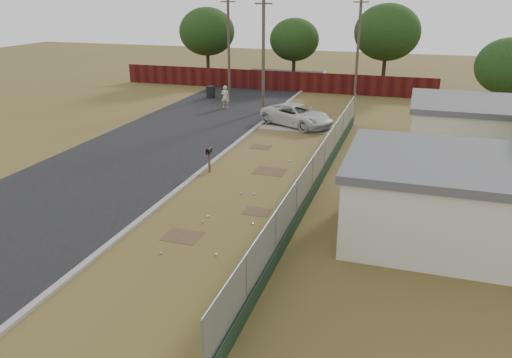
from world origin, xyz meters
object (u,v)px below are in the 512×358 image
(mailbox, at_px, (209,153))
(trash_bin, at_px, (211,92))
(pickup_truck, at_px, (297,115))
(fire_hydrant, at_px, (227,311))
(pedestrian, at_px, (225,97))

(mailbox, distance_m, trash_bin, 19.34)
(pickup_truck, bearing_deg, trash_bin, 79.94)
(trash_bin, bearing_deg, fire_hydrant, -66.71)
(fire_hydrant, height_order, mailbox, mailbox)
(fire_hydrant, bearing_deg, trash_bin, 113.29)
(pickup_truck, distance_m, pedestrian, 7.67)
(pedestrian, distance_m, trash_bin, 4.44)
(fire_hydrant, xyz_separation_m, pedestrian, (-9.93, 25.84, 0.47))
(pedestrian, bearing_deg, fire_hydrant, 105.26)
(mailbox, xyz_separation_m, pedestrian, (-4.63, 14.38, -0.14))
(pickup_truck, distance_m, trash_bin, 11.86)
(trash_bin, bearing_deg, pickup_truck, -37.47)
(fire_hydrant, relative_size, trash_bin, 0.91)
(pickup_truck, xyz_separation_m, trash_bin, (-9.41, 7.21, -0.21))
(mailbox, relative_size, pickup_truck, 0.25)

